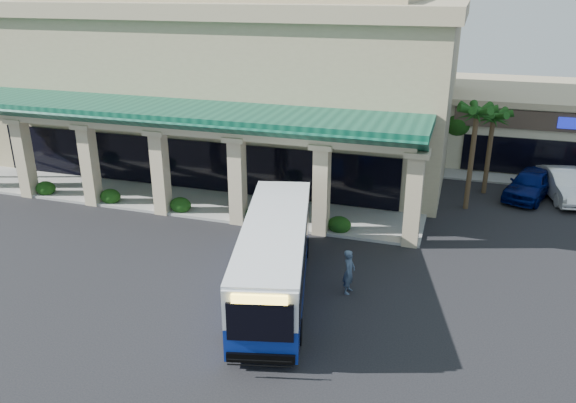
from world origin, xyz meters
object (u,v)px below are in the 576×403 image
at_px(pedestrian, 349,272).
at_px(car_white, 564,185).
at_px(car_silver, 531,184).
at_px(transit_bus, 275,258).

height_order(pedestrian, car_white, pedestrian).
relative_size(car_silver, car_white, 0.96).
xyz_separation_m(pedestrian, car_silver, (7.97, 14.13, -0.09)).
bearing_deg(car_silver, transit_bus, -104.71).
relative_size(pedestrian, car_white, 0.36).
height_order(car_silver, car_white, car_white).
xyz_separation_m(transit_bus, car_silver, (10.89, 14.95, -0.66)).
relative_size(transit_bus, car_silver, 2.15).
bearing_deg(pedestrian, transit_bus, 112.11).
distance_m(transit_bus, pedestrian, 3.08).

